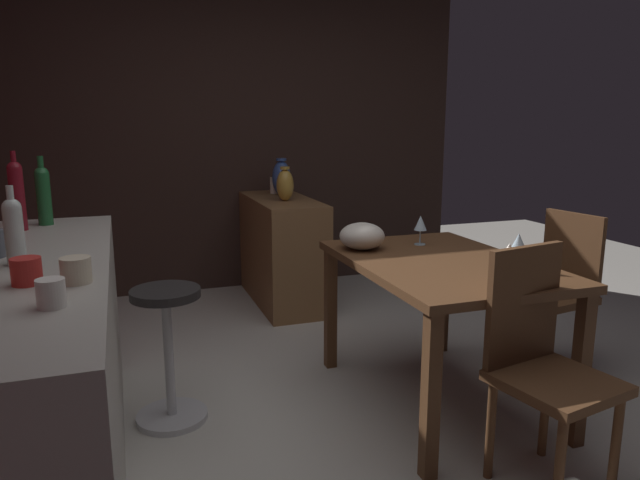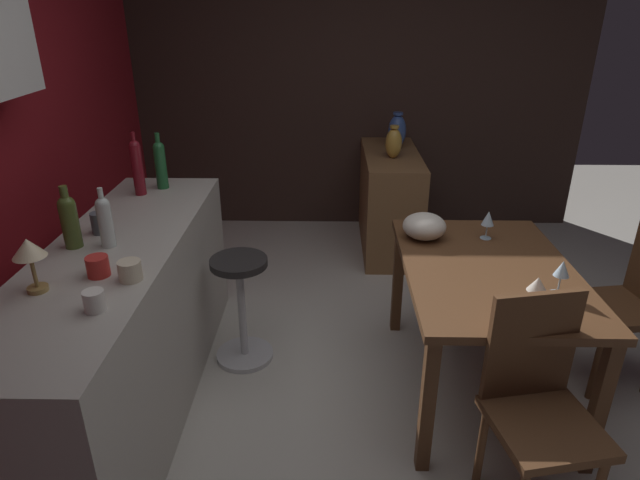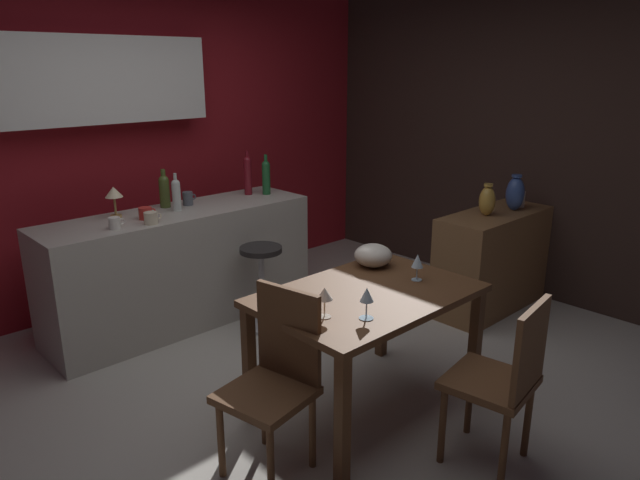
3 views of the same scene
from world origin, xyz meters
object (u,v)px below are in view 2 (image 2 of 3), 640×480
cup_red (98,266)px  counter_lamp (29,252)px  wine_glass_left (488,219)px  vase_ceramic_blue (397,131)px  cup_cream (130,270)px  cup_slate (100,223)px  chair_near_window (538,401)px  wine_bottle_clear (105,220)px  dining_table (487,283)px  cup_white (94,301)px  wine_glass_center (537,285)px  wine_glass_right (562,270)px  wine_bottle_ruby (137,165)px  bar_stool (242,307)px  vase_brass (394,143)px  wine_bottle_green (160,163)px  pillar_candle_tall (392,136)px  fruit_bowl (424,226)px  wine_bottle_olive (69,219)px  chair_by_doorway (630,299)px  sideboard_cabinet (389,201)px

cup_red → counter_lamp: 0.27m
wine_glass_left → vase_ceramic_blue: 1.72m
cup_cream → cup_slate: 0.57m
chair_near_window → wine_bottle_clear: (0.57, 1.86, 0.53)m
dining_table → cup_red: bearing=103.7°
wine_bottle_clear → cup_white: 0.60m
wine_glass_center → wine_glass_right: bearing=-48.2°
dining_table → wine_glass_center: size_ratio=7.78×
wine_bottle_ruby → cup_red: bearing=-171.2°
cup_red → cup_slate: size_ratio=1.12×
wine_bottle_clear → cup_slate: (0.15, 0.10, -0.08)m
bar_stool → wine_glass_center: (-0.65, -1.37, 0.51)m
cup_red → vase_brass: size_ratio=0.50×
dining_table → wine_bottle_green: size_ratio=3.64×
dining_table → wine_bottle_ruby: bearing=72.7°
wine_glass_right → cup_cream: size_ratio=1.28×
dining_table → wine_glass_right: size_ratio=7.41×
cup_slate → pillar_candle_tall: 2.72m
wine_bottle_green → vase_brass: bearing=-56.5°
wine_bottle_clear → vase_ceramic_blue: bearing=-36.1°
cup_red → pillar_candle_tall: (2.60, -1.49, -0.06)m
fruit_bowl → cup_cream: (-0.81, 1.34, 0.13)m
wine_bottle_olive → cup_cream: bearing=-130.0°
chair_by_doorway → counter_lamp: bearing=103.7°
wine_glass_center → wine_glass_left: bearing=0.3°
dining_table → vase_ceramic_blue: size_ratio=4.21×
dining_table → bar_stool: size_ratio=1.90×
wine_glass_right → pillar_candle_tall: bearing=11.6°
bar_stool → cup_cream: cup_cream is taller
bar_stool → cup_white: cup_white is taller
chair_near_window → chair_by_doorway: bearing=-43.4°
pillar_candle_tall → chair_by_doorway: bearing=-152.6°
chair_near_window → wine_bottle_green: size_ratio=2.75×
cup_cream → chair_by_doorway: bearing=-76.7°
wine_bottle_clear → wine_glass_left: bearing=-75.7°
sideboard_cabinet → cup_slate: cup_slate is taller
wine_glass_center → wine_bottle_olive: wine_bottle_olive is taller
cup_white → counter_lamp: (0.14, 0.29, 0.13)m
wine_glass_center → vase_ceramic_blue: 2.47m
counter_lamp → wine_glass_center: bearing=-85.6°
wine_bottle_ruby → vase_brass: (1.12, -1.61, -0.14)m
cup_red → cup_white: size_ratio=1.13×
cup_white → cup_slate: size_ratio=0.99×
cup_white → fruit_bowl: bearing=-52.9°
dining_table → wine_bottle_olive: wine_bottle_olive is taller
wine_glass_right → wine_glass_center: (-0.14, 0.16, 0.00)m
fruit_bowl → wine_bottle_green: bearing=76.7°
wine_glass_left → cup_white: size_ratio=1.42×
vase_ceramic_blue → wine_bottle_olive: bearing=141.4°
wine_glass_center → sideboard_cabinet: bearing=9.3°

